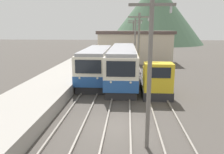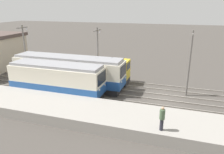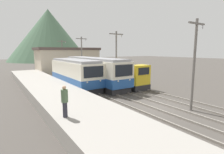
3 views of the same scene
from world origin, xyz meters
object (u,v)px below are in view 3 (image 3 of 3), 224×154
commuter_train_center (94,72)px  commuter_train_left (75,75)px  catenary_mast_near (194,62)px  catenary_mast_far (82,56)px  catenary_mast_distant (62,54)px  shunting_locomotive (131,79)px  person_on_platform (65,100)px  catenary_mast_mid (116,57)px

commuter_train_center → commuter_train_left: bearing=-176.5°
commuter_train_left → commuter_train_center: bearing=3.5°
commuter_train_center → catenary_mast_near: 13.71m
catenary_mast_near → catenary_mast_far: bearing=90.0°
catenary_mast_near → catenary_mast_distant: same height
shunting_locomotive → person_on_platform: 13.27m
shunting_locomotive → catenary_mast_near: catenary_mast_near is taller
shunting_locomotive → catenary_mast_far: catenary_mast_far is taller
commuter_train_left → person_on_platform: size_ratio=5.72×
commuter_train_left → commuter_train_center: commuter_train_center is taller
catenary_mast_distant → shunting_locomotive: bearing=-86.1°
catenary_mast_mid → person_on_platform: bearing=-138.4°
shunting_locomotive → catenary_mast_distant: catenary_mast_distant is taller
catenary_mast_far → catenary_mast_mid: bearing=-90.0°
catenary_mast_far → person_on_platform: (-9.58, -18.77, -1.87)m
catenary_mast_far → person_on_platform: bearing=-117.0°
catenary_mast_mid → catenary_mast_distant: same height
commuter_train_center → catenary_mast_far: catenary_mast_far is taller
person_on_platform → catenary_mast_distant: bearing=71.7°
shunting_locomotive → person_on_platform: (-11.07, -7.27, 0.76)m
commuter_train_left → catenary_mast_distant: size_ratio=1.47×
shunting_locomotive → commuter_train_left: bearing=143.8°
commuter_train_center → catenary_mast_mid: (1.51, -3.20, 2.09)m
commuter_train_left → person_on_platform: (-5.27, -11.52, 0.29)m
commuter_train_left → catenary_mast_mid: catenary_mast_mid is taller
catenary_mast_mid → catenary_mast_far: bearing=90.0°
catenary_mast_near → commuter_train_center: bearing=96.4°
commuter_train_center → catenary_mast_near: size_ratio=1.93×
commuter_train_center → shunting_locomotive: 5.37m
catenary_mast_far → catenary_mast_distant: bearing=90.0°
catenary_mast_near → shunting_locomotive: bearing=80.6°
person_on_platform → shunting_locomotive: bearing=33.3°
catenary_mast_far → person_on_platform: size_ratio=3.89×
commuter_train_left → catenary_mast_mid: bearing=-35.1°
commuter_train_left → catenary_mast_far: size_ratio=1.47×
catenary_mast_near → person_on_platform: bearing=169.6°
shunting_locomotive → catenary_mast_distant: size_ratio=0.70×
catenary_mast_mid → person_on_platform: (-9.58, -8.50, -1.87)m
catenary_mast_near → catenary_mast_mid: (0.00, 10.26, 0.00)m
commuter_train_left → commuter_train_center: 2.81m
catenary_mast_near → catenary_mast_mid: same height
catenary_mast_mid → catenary_mast_distant: bearing=90.0°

